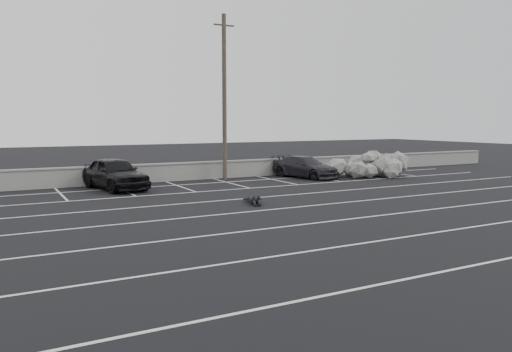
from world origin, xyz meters
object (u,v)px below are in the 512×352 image
car_left (115,173)px  trash_bin (363,165)px  utility_pole (224,97)px  person (254,198)px  riprap_pile (371,168)px  car_right (305,167)px

car_left → trash_bin: 17.25m
utility_pole → person: utility_pole is taller
car_left → person: (4.30, -7.13, -0.61)m
car_left → trash_bin: size_ratio=5.56×
riprap_pile → person: (-11.25, -5.40, -0.33)m
car_left → person: car_left is taller
riprap_pile → utility_pole: bearing=161.6°
car_left → riprap_pile: car_left is taller
riprap_pile → person: 12.48m
car_left → person: bearing=-71.4°
trash_bin → person: trash_bin is taller
trash_bin → riprap_pile: size_ratio=0.17×
trash_bin → riprap_pile: riprap_pile is taller
utility_pole → person: size_ratio=4.21×
person → trash_bin: bearing=51.7°
car_left → riprap_pile: 15.65m
car_left → riprap_pile: size_ratio=0.95×
car_right → riprap_pile: bearing=-36.1°
riprap_pile → person: bearing=-154.3°
car_right → riprap_pile: car_right is taller
car_right → trash_bin: 5.73m
car_left → car_right: 11.62m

